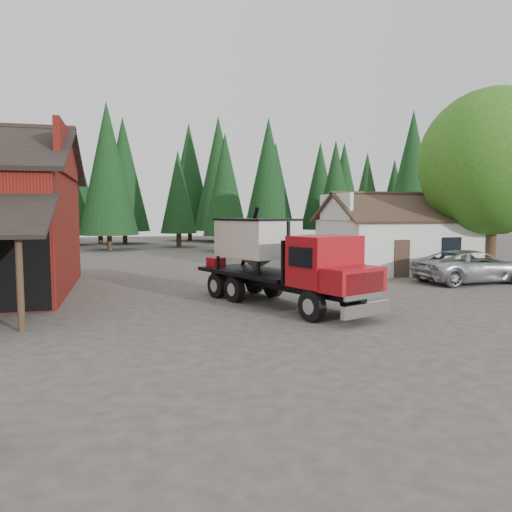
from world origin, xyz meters
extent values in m
plane|color=#423B33|center=(0.00, 0.00, 0.00)|extent=(120.00, 120.00, 0.00)
cube|color=maroon|center=(-5.00, 10.00, 6.00)|extent=(0.25, 7.00, 2.00)
cylinder|color=#382619|center=(-5.60, 2.10, 1.40)|extent=(0.20, 0.20, 2.80)
cube|color=silver|center=(13.00, 13.00, 1.50)|extent=(8.00, 6.00, 3.00)
cube|color=#38281E|center=(13.00, 11.50, 3.75)|extent=(8.60, 3.42, 1.80)
cube|color=#38281E|center=(13.00, 14.50, 3.75)|extent=(8.60, 3.42, 1.80)
cube|color=silver|center=(9.00, 13.00, 3.75)|extent=(0.20, 4.20, 1.50)
cube|color=silver|center=(17.00, 13.00, 3.75)|extent=(0.20, 4.20, 1.50)
cube|color=#38281E|center=(11.50, 9.98, 1.00)|extent=(0.90, 0.06, 2.00)
cube|color=black|center=(14.50, 9.98, 1.60)|extent=(1.20, 0.06, 1.00)
cylinder|color=#382619|center=(17.00, 10.00, 1.60)|extent=(0.60, 0.60, 3.20)
sphere|color=#2E6015|center=(17.00, 10.00, 6.20)|extent=(8.00, 8.00, 8.00)
sphere|color=#2E6015|center=(15.80, 10.80, 5.00)|extent=(4.40, 4.40, 4.40)
cylinder|color=#382619|center=(6.00, 30.00, 0.80)|extent=(0.44, 0.44, 1.60)
cone|color=black|center=(6.00, 30.00, 5.90)|extent=(3.96, 3.96, 9.00)
cylinder|color=#382619|center=(22.00, 26.00, 0.80)|extent=(0.44, 0.44, 1.60)
cone|color=black|center=(22.00, 26.00, 6.90)|extent=(4.84, 4.84, 11.00)
cylinder|color=#382619|center=(-4.00, 34.00, 0.80)|extent=(0.44, 0.44, 1.60)
cone|color=black|center=(-4.00, 34.00, 7.40)|extent=(5.28, 5.28, 12.00)
cylinder|color=black|center=(3.01, 1.14, 0.49)|extent=(0.66, 1.03, 0.99)
cylinder|color=black|center=(4.76, 1.85, 0.49)|extent=(0.66, 1.03, 0.99)
cylinder|color=black|center=(1.39, 5.14, 0.49)|extent=(0.66, 1.03, 0.99)
cylinder|color=black|center=(3.14, 5.85, 0.49)|extent=(0.66, 1.03, 0.99)
cylinder|color=black|center=(0.92, 6.30, 0.49)|extent=(0.66, 1.03, 0.99)
cylinder|color=black|center=(2.67, 7.01, 0.49)|extent=(0.66, 1.03, 0.99)
cube|color=black|center=(2.81, 4.16, 0.85)|extent=(3.81, 7.54, 0.36)
cube|color=silver|center=(4.41, 0.20, 0.49)|extent=(1.98, 0.93, 0.40)
cube|color=silver|center=(4.37, 0.28, 1.21)|extent=(1.62, 0.72, 0.81)
cube|color=maroon|center=(4.17, 0.78, 1.35)|extent=(2.31, 1.84, 0.76)
cube|color=maroon|center=(3.73, 1.87, 1.84)|extent=(2.57, 2.23, 1.66)
cube|color=black|center=(4.00, 1.20, 2.11)|extent=(1.78, 0.77, 0.81)
cylinder|color=black|center=(2.60, 2.28, 2.34)|extent=(0.16, 0.16, 1.62)
cube|color=black|center=(3.40, 2.70, 1.80)|extent=(2.08, 0.93, 1.44)
cube|color=black|center=(2.34, 5.32, 1.10)|extent=(4.08, 5.69, 0.14)
cube|color=beige|center=(2.34, 5.32, 2.43)|extent=(3.03, 3.52, 1.44)
cone|color=beige|center=(2.34, 5.32, 1.53)|extent=(2.57, 2.57, 0.63)
cube|color=black|center=(2.34, 5.32, 3.16)|extent=(3.15, 3.64, 0.07)
cylinder|color=black|center=(2.36, 6.69, 2.34)|extent=(0.40, 1.99, 2.74)
cube|color=maroon|center=(1.03, 7.12, 1.35)|extent=(0.77, 0.87, 0.40)
cylinder|color=silver|center=(4.47, 2.80, 0.76)|extent=(0.80, 1.02, 0.50)
imported|color=#AEAFB6|center=(13.83, 7.37, 0.80)|extent=(5.86, 2.84, 1.61)
camera|label=1|loc=(-2.65, -13.40, 3.44)|focal=35.00mm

